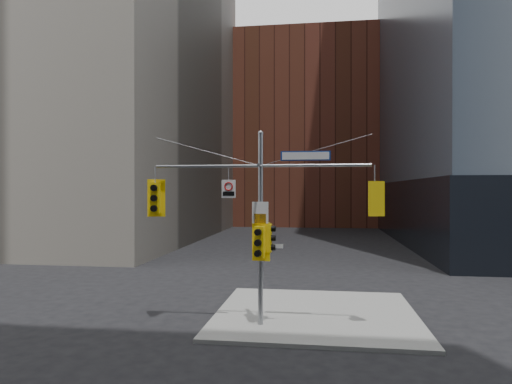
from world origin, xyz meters
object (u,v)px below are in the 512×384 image
(signal_assembly, at_px, (261,209))
(street_sign_blade, at_px, (305,156))
(traffic_light_pole_side, at_px, (269,238))
(traffic_light_west_arm, at_px, (155,198))
(traffic_light_pole_front, at_px, (260,242))
(traffic_light_east_arm, at_px, (375,199))
(regulatory_sign_arm, at_px, (229,188))

(signal_assembly, xyz_separation_m, street_sign_blade, (1.65, 0.00, 1.93))
(signal_assembly, distance_m, traffic_light_pole_side, 1.13)
(traffic_light_west_arm, xyz_separation_m, traffic_light_pole_front, (4.06, -0.28, -1.59))
(traffic_light_east_arm, bearing_deg, street_sign_blade, -14.36)
(traffic_light_pole_side, bearing_deg, traffic_light_east_arm, -88.43)
(traffic_light_west_arm, height_order, regulatory_sign_arm, traffic_light_west_arm)
(street_sign_blade, bearing_deg, traffic_light_west_arm, 179.44)
(traffic_light_east_arm, relative_size, traffic_light_pole_front, 0.88)
(traffic_light_east_arm, xyz_separation_m, regulatory_sign_arm, (-5.30, -0.02, 0.37))
(street_sign_blade, relative_size, regulatory_sign_arm, 2.69)
(traffic_light_west_arm, height_order, street_sign_blade, street_sign_blade)
(traffic_light_west_arm, relative_size, traffic_light_east_arm, 1.16)
(traffic_light_west_arm, height_order, traffic_light_pole_side, traffic_light_west_arm)
(signal_assembly, distance_m, regulatory_sign_arm, 1.41)
(traffic_light_pole_side, height_order, regulatory_sign_arm, regulatory_sign_arm)
(street_sign_blade, bearing_deg, traffic_light_east_arm, -0.50)
(regulatory_sign_arm, bearing_deg, traffic_light_west_arm, -173.80)
(signal_assembly, relative_size, traffic_light_east_arm, 6.46)
(traffic_light_pole_side, distance_m, street_sign_blade, 3.29)
(traffic_light_west_arm, distance_m, traffic_light_pole_front, 4.37)
(traffic_light_pole_side, relative_size, street_sign_blade, 0.57)
(traffic_light_east_arm, height_order, regulatory_sign_arm, regulatory_sign_arm)
(traffic_light_pole_side, xyz_separation_m, street_sign_blade, (1.32, -0.00, 3.01))
(traffic_light_east_arm, relative_size, traffic_light_pole_side, 1.20)
(signal_assembly, height_order, traffic_light_pole_front, signal_assembly)
(traffic_light_west_arm, relative_size, regulatory_sign_arm, 2.14)
(traffic_light_pole_side, bearing_deg, regulatory_sign_arm, 92.62)
(regulatory_sign_arm, bearing_deg, traffic_light_east_arm, 7.12)
(regulatory_sign_arm, bearing_deg, traffic_light_pole_side, 7.87)
(traffic_light_east_arm, xyz_separation_m, street_sign_blade, (-2.45, 0.00, 1.55))
(traffic_light_west_arm, bearing_deg, signal_assembly, -8.07)
(traffic_light_west_arm, relative_size, street_sign_blade, 0.80)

